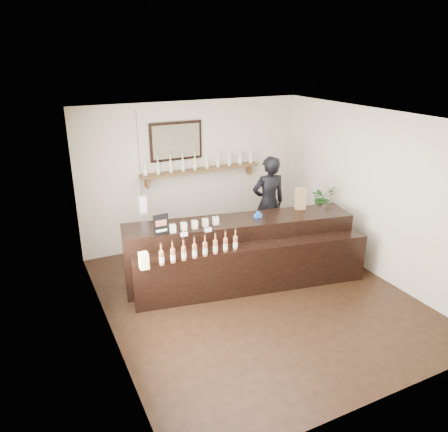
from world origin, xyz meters
name	(u,v)px	position (x,y,z in m)	size (l,w,h in m)	color
ground	(256,297)	(0.00, 0.00, 0.00)	(5.00, 5.00, 0.00)	black
room_shell	(259,195)	(0.00, 0.00, 1.70)	(5.00, 5.00, 5.00)	beige
back_wall_decor	(188,158)	(-0.16, 2.37, 1.76)	(2.66, 0.96, 1.69)	#56381D
counter	(243,254)	(0.06, 0.56, 0.50)	(3.87, 1.69, 1.24)	black
promo_sign	(161,225)	(-1.29, 0.66, 1.23)	(0.23, 0.03, 0.33)	black
paper_bag	(300,199)	(1.26, 0.69, 1.25)	(0.21, 0.18, 0.38)	olive
tape_dispenser	(258,215)	(0.38, 0.64, 1.11)	(0.13, 0.06, 0.11)	blue
side_cabinet	(320,230)	(2.00, 1.02, 0.41)	(0.55, 0.66, 0.82)	#56381D
potted_plant	(322,198)	(2.00, 1.02, 1.06)	(0.43, 0.37, 0.48)	#2A6126
shopkeeper	(269,197)	(1.14, 1.55, 1.04)	(0.76, 0.50, 2.08)	black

